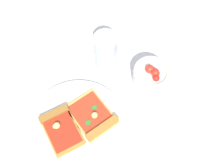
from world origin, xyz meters
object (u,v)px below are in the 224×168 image
at_px(pizza_slice_near, 60,127).
at_px(salad_bowl, 151,76).
at_px(soda_glass, 106,52).
at_px(plate, 78,124).
at_px(pizza_slice_far, 94,117).

relative_size(pizza_slice_near, salad_bowl, 1.31).
xyz_separation_m(pizza_slice_near, salad_bowl, (0.29, 0.05, 0.02)).
height_order(salad_bowl, soda_glass, soda_glass).
bearing_deg(pizza_slice_near, salad_bowl, 9.14).
bearing_deg(pizza_slice_near, plate, -6.91).
bearing_deg(plate, pizza_slice_far, -0.90).
height_order(pizza_slice_near, soda_glass, soda_glass).
height_order(plate, pizza_slice_far, pizza_slice_far).
height_order(pizza_slice_far, soda_glass, soda_glass).
height_order(plate, salad_bowl, salad_bowl).
xyz_separation_m(pizza_slice_far, salad_bowl, (0.20, 0.05, 0.02)).
xyz_separation_m(pizza_slice_far, soda_glass, (0.10, 0.17, 0.04)).
distance_m(plate, salad_bowl, 0.25).
bearing_deg(salad_bowl, soda_glass, 130.69).
relative_size(pizza_slice_near, pizza_slice_far, 0.89).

